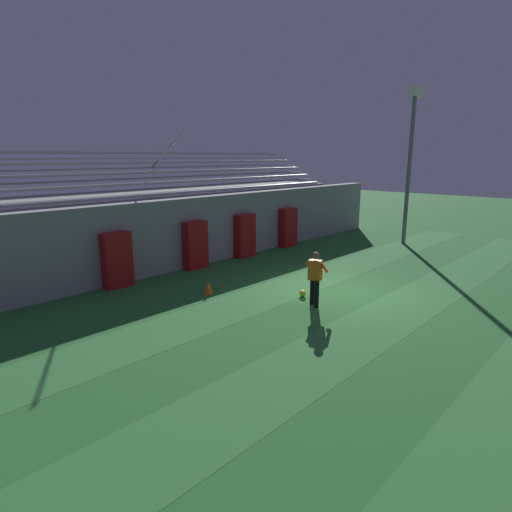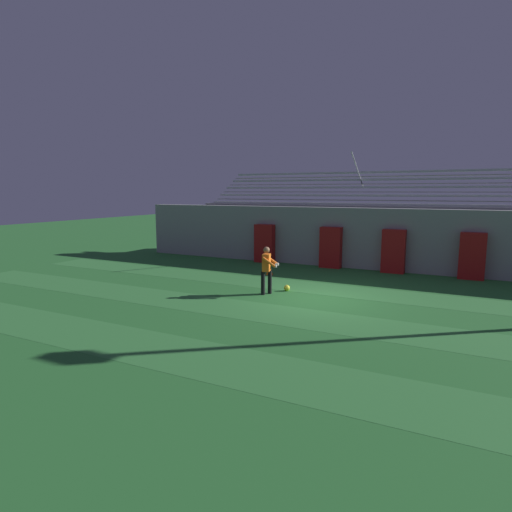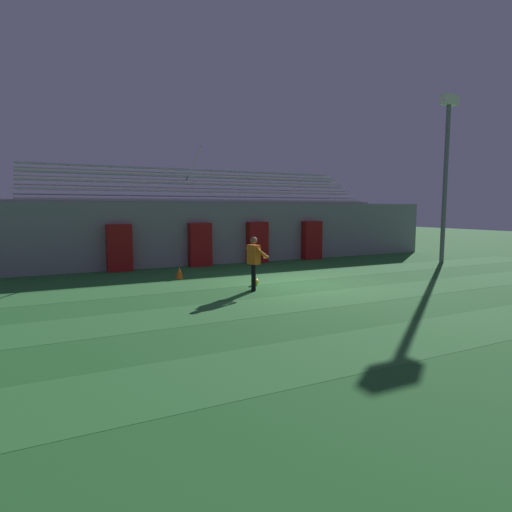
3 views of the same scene
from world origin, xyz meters
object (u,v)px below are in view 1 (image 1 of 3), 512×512
object	(u,v)px
padding_pillar_gate_right	(245,236)
padding_pillar_far_right	(288,227)
padding_pillar_far_left	(117,260)
floodlight_pole	(411,147)
soccer_ball	(303,293)
traffic_cone	(208,287)
padding_pillar_gate_left	(195,245)
goalkeeper	(315,275)

from	to	relation	value
padding_pillar_gate_right	padding_pillar_far_right	world-z (taller)	same
padding_pillar_gate_right	padding_pillar_far_left	world-z (taller)	same
padding_pillar_gate_right	floodlight_pole	world-z (taller)	floodlight_pole
padding_pillar_gate_right	padding_pillar_far_left	xyz separation A→B (m)	(-6.27, 0.00, 0.00)
soccer_ball	traffic_cone	distance (m)	3.09
padding_pillar_gate_left	padding_pillar_far_right	world-z (taller)	same
soccer_ball	traffic_cone	world-z (taller)	traffic_cone
soccer_ball	traffic_cone	bearing A→B (deg)	126.90
padding_pillar_gate_right	soccer_ball	distance (m)	6.07
padding_pillar_gate_left	floodlight_pole	xyz separation A→B (m)	(10.59, -3.95, 3.92)
padding_pillar_far_right	traffic_cone	world-z (taller)	padding_pillar_far_right
padding_pillar_far_right	traffic_cone	bearing A→B (deg)	-159.79
goalkeeper	soccer_ball	size ratio (longest dim) A/B	7.59
padding_pillar_gate_right	soccer_ball	xyz separation A→B (m)	(-2.80, -5.32, -0.84)
padding_pillar_gate_right	goalkeeper	world-z (taller)	padding_pillar_gate_right
padding_pillar_gate_left	soccer_ball	world-z (taller)	padding_pillar_gate_left
padding_pillar_far_left	floodlight_pole	size ratio (longest dim) A/B	0.25
padding_pillar_far_left	floodlight_pole	bearing A→B (deg)	-15.72
floodlight_pole	traffic_cone	bearing A→B (deg)	174.93
padding_pillar_gate_right	padding_pillar_far_left	size ratio (longest dim) A/B	1.00
floodlight_pole	goalkeeper	size ratio (longest dim) A/B	4.59
padding_pillar_far_right	goalkeeper	world-z (taller)	padding_pillar_far_right
padding_pillar_far_right	floodlight_pole	xyz separation A→B (m)	(4.67, -3.95, 3.92)
padding_pillar_far_left	soccer_ball	distance (m)	6.40
goalkeeper	traffic_cone	xyz separation A→B (m)	(-1.42, 3.23, -0.74)
padding_pillar_far_right	padding_pillar_gate_left	bearing A→B (deg)	180.00
padding_pillar_gate_right	floodlight_pole	xyz separation A→B (m)	(7.75, -3.95, 3.92)
goalkeeper	traffic_cone	size ratio (longest dim) A/B	3.98
soccer_ball	padding_pillar_far_right	bearing A→B (deg)	42.12
padding_pillar_far_right	soccer_ball	distance (m)	7.97
padding_pillar_gate_left	padding_pillar_gate_right	distance (m)	2.83
floodlight_pole	traffic_cone	world-z (taller)	floodlight_pole
padding_pillar_far_right	goalkeeper	bearing A→B (deg)	-136.10
padding_pillar_far_right	padding_pillar_gate_right	bearing A→B (deg)	180.00
floodlight_pole	goalkeeper	bearing A→B (deg)	-169.04
padding_pillar_far_left	soccer_ball	xyz separation A→B (m)	(3.47, -5.32, -0.84)
padding_pillar_gate_left	padding_pillar_far_left	world-z (taller)	same
padding_pillar_gate_right	padding_pillar_far_right	bearing A→B (deg)	0.00
padding_pillar_far_right	goalkeeper	xyz separation A→B (m)	(-6.31, -6.08, -0.00)
goalkeeper	floodlight_pole	bearing A→B (deg)	10.96
floodlight_pole	soccer_ball	xyz separation A→B (m)	(-10.55, -1.37, -4.77)
padding_pillar_far_right	traffic_cone	size ratio (longest dim) A/B	4.55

